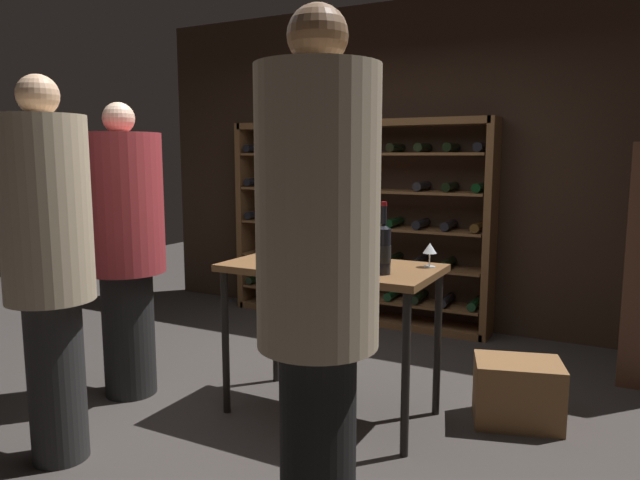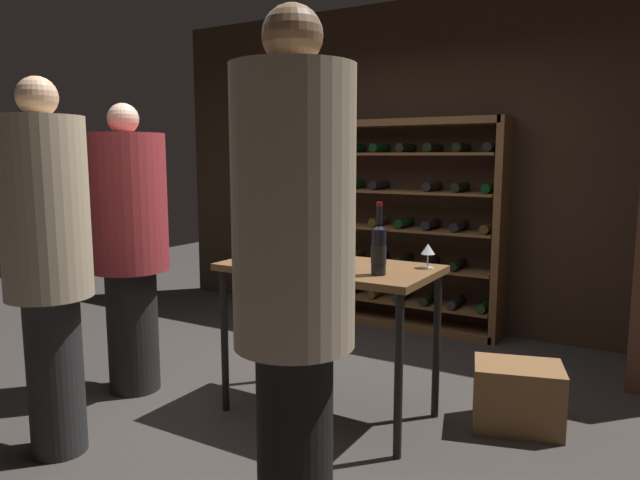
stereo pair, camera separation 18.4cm
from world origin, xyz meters
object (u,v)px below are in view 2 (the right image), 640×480
Objects in this scene: person_bystander_red_print at (294,276)px; wine_glass_stemmed_left at (298,243)px; person_bystander_dark_jacket at (47,251)px; person_guest_blue_shirt at (129,236)px; wine_rack at (367,223)px; tasting_table at (329,281)px; wine_bottle_amber_reserve at (379,249)px; wine_bottle_black_capsule at (347,248)px; wine_glass_stemmed_center at (428,250)px; wine_crate at (517,396)px.

wine_glass_stemmed_left is (-0.78, 1.24, -0.11)m from person_bystander_red_print.
wine_glass_stemmed_left is at bearing -75.40° from person_bystander_red_print.
person_guest_blue_shirt is (-0.30, 0.78, -0.04)m from person_bystander_dark_jacket.
wine_glass_stemmed_left is (0.49, -1.94, 0.10)m from wine_rack.
person_guest_blue_shirt reaches higher than tasting_table.
wine_bottle_amber_reserve is (1.66, 0.21, 0.02)m from person_guest_blue_shirt.
tasting_table is at bearing 0.92° from wine_glass_stemmed_left.
wine_bottle_amber_reserve is (-0.20, 1.12, -0.08)m from person_bystander_red_print.
wine_rack is 1.34× the size of person_guest_blue_shirt.
person_guest_blue_shirt reaches higher than wine_bottle_black_capsule.
person_guest_blue_shirt reaches higher than wine_rack.
tasting_table is at bearing -15.57° from person_guest_blue_shirt.
wine_bottle_amber_reserve is (0.19, -0.00, 0.01)m from wine_bottle_black_capsule.
wine_glass_stemmed_center is (0.35, 0.31, -0.03)m from wine_bottle_black_capsule.
tasting_table is at bearing 31.82° from person_bystander_dark_jacket.
wine_glass_stemmed_center is 0.76m from wine_glass_stemmed_left.
person_bystander_dark_jacket reaches higher than person_guest_blue_shirt.
wine_bottle_black_capsule reaches higher than wine_glass_stemmed_center.
wine_rack is 7.23× the size of wine_bottle_black_capsule.
wine_rack is 2.32m from wine_bottle_amber_reserve.
person_bystander_dark_jacket reaches higher than wine_bottle_black_capsule.
wine_glass_stemmed_left is at bearing 162.91° from wine_bottle_black_capsule.
person_bystander_dark_jacket reaches higher than wine_glass_stemmed_left.
wine_bottle_black_capsule is (0.18, -0.12, 0.23)m from tasting_table.
wine_glass_stemmed_left reaches higher than wine_glass_stemmed_center.
wine_glass_stemmed_center is (0.16, 0.31, -0.04)m from wine_bottle_amber_reserve.
wine_bottle_black_capsule is 0.89× the size of wine_bottle_amber_reserve.
tasting_table is 8.91× the size of wine_glass_stemmed_center.
wine_glass_stemmed_left is at bearing -13.07° from person_guest_blue_shirt.
wine_glass_stemmed_center is (-0.04, 1.43, -0.11)m from person_bystander_red_print.
person_bystander_dark_jacket is 4.95× the size of wine_bottle_amber_reserve.
person_bystander_dark_jacket is 2.64m from wine_crate.
wine_bottle_amber_reserve reaches higher than tasting_table.
person_bystander_dark_jacket reaches higher than wine_bottle_amber_reserve.
tasting_table is 0.29m from wine_glass_stemmed_left.
wine_crate is at bearing 20.95° from tasting_table.
wine_rack is at bearing 68.08° from person_bystander_dark_jacket.
wine_crate is at bearing 38.63° from wine_bottle_amber_reserve.
tasting_table is 0.64× the size of person_bystander_dark_jacket.
person_bystander_dark_jacket is at bearing -139.33° from wine_glass_stemmed_center.
person_bystander_red_print reaches higher than wine_glass_stemmed_center.
person_bystander_dark_jacket is 5.54× the size of wine_bottle_black_capsule.
person_bystander_dark_jacket is 1.35m from wine_glass_stemmed_left.
wine_bottle_black_capsule is 2.51× the size of wine_glass_stemmed_center.
wine_rack is 2.34m from person_guest_blue_shirt.
person_bystander_dark_jacket is at bearing -131.52° from tasting_table.
wine_glass_stemmed_center is at bearing 19.51° from tasting_table.
wine_glass_stemmed_left is at bearing -179.08° from tasting_table.
wine_glass_stemmed_left reaches higher than wine_crate.
tasting_table is 1.25m from wine_crate.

